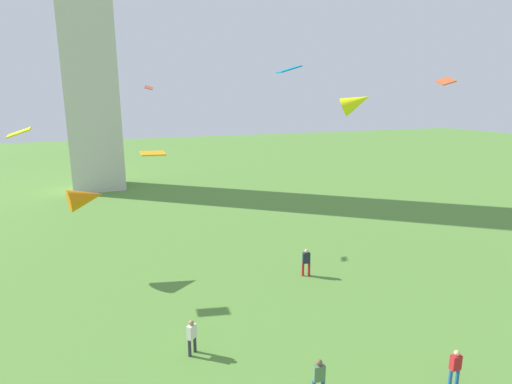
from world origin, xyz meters
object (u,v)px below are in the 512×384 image
object	(u,v)px
person_3	(306,261)
kite_flying_7	(19,132)
kite_flying_0	(446,81)
kite_flying_5	(356,102)
person_4	(192,335)
kite_flying_3	(289,69)
kite_flying_2	(149,88)
kite_flying_1	(86,198)
person_0	(455,366)
kite_flying_8	(153,153)
person_1	(319,377)

from	to	relation	value
person_3	kite_flying_7	size ratio (longest dim) A/B	1.44
kite_flying_0	kite_flying_5	world-z (taller)	kite_flying_0
person_4	kite_flying_7	bearing A→B (deg)	-93.65
person_4	kite_flying_3	size ratio (longest dim) A/B	1.27
kite_flying_2	kite_flying_3	bearing A→B (deg)	-138.45
person_3	kite_flying_1	world-z (taller)	kite_flying_1
person_4	kite_flying_1	world-z (taller)	kite_flying_1
person_0	kite_flying_1	size ratio (longest dim) A/B	0.65
person_3	kite_flying_8	size ratio (longest dim) A/B	1.93
kite_flying_0	kite_flying_3	world-z (taller)	kite_flying_3
person_3	kite_flying_2	size ratio (longest dim) A/B	1.95
person_4	kite_flying_5	distance (m)	20.12
kite_flying_2	person_1	bearing A→B (deg)	-161.50
person_0	person_1	xyz separation A→B (m)	(-5.46, 1.40, 0.05)
kite_flying_0	kite_flying_7	bearing A→B (deg)	97.00
kite_flying_0	kite_flying_7	distance (m)	26.82
person_0	kite_flying_0	size ratio (longest dim) A/B	1.07
person_1	person_3	xyz separation A→B (m)	(4.96, 10.13, 0.08)
person_1	kite_flying_5	xyz separation A→B (m)	(10.80, 13.83, 10.16)
person_4	kite_flying_2	xyz separation A→B (m)	(0.85, 16.56, 11.23)
person_3	kite_flying_0	bearing A→B (deg)	12.30
person_3	kite_flying_0	size ratio (longest dim) A/B	1.22
person_0	kite_flying_8	distance (m)	14.81
kite_flying_0	kite_flying_8	world-z (taller)	kite_flying_0
kite_flying_7	kite_flying_5	bearing A→B (deg)	-1.69
kite_flying_5	person_1	bearing A→B (deg)	-176.71
person_0	kite_flying_3	world-z (taller)	kite_flying_3
person_0	person_1	distance (m)	5.64
kite_flying_1	kite_flying_0	bearing A→B (deg)	-117.95
kite_flying_0	kite_flying_5	distance (m)	5.98
kite_flying_2	kite_flying_7	world-z (taller)	kite_flying_2
person_3	kite_flying_0	distance (m)	15.08
kite_flying_1	kite_flying_7	distance (m)	5.43
kite_flying_0	kite_flying_7	xyz separation A→B (m)	(-26.02, 5.75, -3.04)
kite_flying_1	kite_flying_8	world-z (taller)	kite_flying_8
kite_flying_0	kite_flying_2	bearing A→B (deg)	76.35
person_4	kite_flying_5	bearing A→B (deg)	173.93
kite_flying_5	kite_flying_3	bearing A→B (deg)	157.36
person_0	kite_flying_7	xyz separation A→B (m)	(-16.74, 16.71, 8.55)
kite_flying_0	kite_flying_5	bearing A→B (deg)	62.10
person_4	kite_flying_0	xyz separation A→B (m)	(18.64, 4.96, 11.55)
kite_flying_0	kite_flying_1	world-z (taller)	kite_flying_0
person_0	kite_flying_1	xyz separation A→B (m)	(-13.53, 17.40, 4.22)
person_0	kite_flying_2	size ratio (longest dim) A/B	1.71
kite_flying_8	kite_flying_0	bearing A→B (deg)	13.66
person_0	kite_flying_2	bearing A→B (deg)	113.72
kite_flying_2	person_0	bearing A→B (deg)	-149.04
person_1	kite_flying_7	size ratio (longest dim) A/B	1.34
kite_flying_2	person_4	bearing A→B (deg)	-172.63
person_1	kite_flying_0	size ratio (longest dim) A/B	1.13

